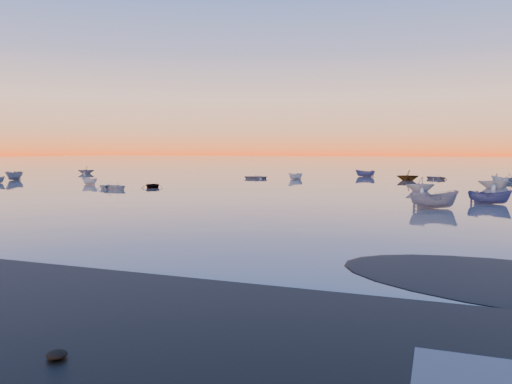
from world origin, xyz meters
The scene contains 4 objects.
ground centered at (0.00, 100.00, 0.00)m, with size 600.00×600.00×0.00m, color #685D57.
mud_lobes centered at (0.00, -1.00, 0.01)m, with size 140.00×6.00×0.07m, color black, non-canonical shape.
moored_fleet centered at (0.00, 53.00, 0.00)m, with size 124.00×58.00×1.20m, color beige, non-canonical shape.
boat_near_center centered at (22.66, 32.50, 0.00)m, with size 4.00×1.69×1.38m, color #3E4977.
Camera 1 is at (17.90, -20.90, 5.28)m, focal length 35.00 mm.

